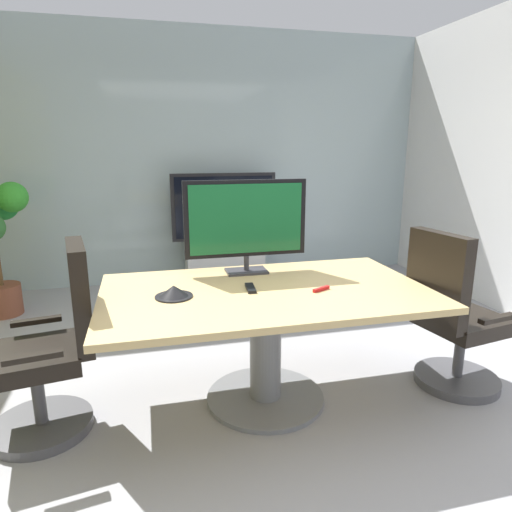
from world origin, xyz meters
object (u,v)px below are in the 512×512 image
object	(u,v)px
conference_table	(266,318)
wall_display_unit	(225,248)
office_chair_left	(53,355)
tv_monitor	(246,221)
remote_control	(251,288)
conference_phone	(174,292)
office_chair_right	(452,324)

from	to	relation	value
conference_table	wall_display_unit	size ratio (longest dim) A/B	1.51
office_chair_left	tv_monitor	world-z (taller)	tv_monitor
conference_table	tv_monitor	distance (m)	0.68
remote_control	office_chair_left	bearing A→B (deg)	-174.32
conference_table	office_chair_left	bearing A→B (deg)	179.47
tv_monitor	remote_control	bearing A→B (deg)	-98.96
conference_phone	remote_control	size ratio (longest dim) A/B	1.29
conference_table	tv_monitor	bearing A→B (deg)	94.41
conference_table	office_chair_right	xyz separation A→B (m)	(1.25, -0.14, -0.11)
office_chair_right	conference_phone	xyz separation A→B (m)	(-1.81, 0.13, 0.33)
conference_table	tv_monitor	size ratio (longest dim) A/B	2.36
wall_display_unit	conference_phone	distance (m)	2.68
office_chair_left	conference_phone	distance (m)	0.76
tv_monitor	conference_phone	world-z (taller)	tv_monitor
conference_table	remote_control	distance (m)	0.22
wall_display_unit	remote_control	bearing A→B (deg)	-96.41
conference_table	conference_phone	bearing A→B (deg)	-178.90
office_chair_right	remote_control	distance (m)	1.38
conference_table	wall_display_unit	bearing A→B (deg)	85.71
office_chair_left	conference_phone	xyz separation A→B (m)	(0.69, -0.02, 0.33)
tv_monitor	wall_display_unit	size ratio (longest dim) A/B	0.64
office_chair_right	wall_display_unit	xyz separation A→B (m)	(-1.06, 2.68, -0.01)
office_chair_left	remote_control	world-z (taller)	office_chair_left
tv_monitor	wall_display_unit	distance (m)	2.25
wall_display_unit	conference_phone	xyz separation A→B (m)	(-0.75, -2.55, 0.34)
office_chair_right	tv_monitor	world-z (taller)	tv_monitor
conference_phone	remote_control	distance (m)	0.47
conference_phone	conference_table	bearing A→B (deg)	1.10
wall_display_unit	remote_control	xyz separation A→B (m)	(-0.28, -2.52, 0.32)
conference_table	office_chair_left	distance (m)	1.25
office_chair_left	wall_display_unit	distance (m)	2.91
office_chair_left	conference_phone	size ratio (longest dim) A/B	4.95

